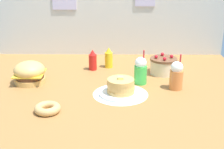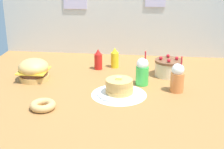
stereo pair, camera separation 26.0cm
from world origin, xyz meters
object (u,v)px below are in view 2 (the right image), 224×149
ketchup_bottle (98,60)px  burger (34,70)px  cream_soda_cup (142,72)px  mustard_bottle (115,58)px  donut_pink_glaze (43,105)px  pancake_stack (119,88)px  layer_cake (168,67)px  orange_float_cup (177,78)px

ketchup_bottle → burger: bearing=-146.3°
burger → ketchup_bottle: size_ratio=1.33×
burger → cream_soda_cup: size_ratio=0.88×
mustard_bottle → donut_pink_glaze: bearing=-112.9°
pancake_stack → cream_soda_cup: cream_soda_cup is taller
layer_cake → pancake_stack: bearing=-129.3°
burger → orange_float_cup: size_ratio=0.88×
layer_cake → mustard_bottle: 0.52m
pancake_stack → layer_cake: (0.39, 0.47, 0.02)m
pancake_stack → mustard_bottle: size_ratio=1.70×
layer_cake → burger: bearing=-168.3°
ketchup_bottle → orange_float_cup: (0.69, -0.45, 0.02)m
ketchup_bottle → donut_pink_glaze: (-0.25, -0.88, -0.06)m
layer_cake → orange_float_cup: 0.36m
cream_soda_cup → donut_pink_glaze: bearing=-141.3°
pancake_stack → burger: bearing=162.6°
layer_cake → cream_soda_cup: size_ratio=0.83×
ketchup_bottle → orange_float_cup: 0.83m
pancake_stack → ketchup_bottle: ketchup_bottle is taller
burger → cream_soda_cup: 0.92m
burger → orange_float_cup: bearing=-5.7°
layer_cake → donut_pink_glaze: bearing=-138.8°
burger → layer_cake: 1.16m
cream_soda_cup → orange_float_cup: size_ratio=1.00×
burger → mustard_bottle: bearing=31.9°
orange_float_cup → donut_pink_glaze: size_ratio=1.61×
burger → mustard_bottle: size_ratio=1.33×
layer_cake → ketchup_bottle: ketchup_bottle is taller
pancake_stack → cream_soda_cup: size_ratio=1.13×
pancake_stack → layer_cake: layer_cake is taller
cream_soda_cup → donut_pink_glaze: (-0.67, -0.53, -0.08)m
orange_float_cup → mustard_bottle: bearing=136.2°
pancake_stack → donut_pink_glaze: 0.59m
cream_soda_cup → mustard_bottle: bearing=123.4°
donut_pink_glaze → ketchup_bottle: bearing=73.9°
layer_cake → ketchup_bottle: 0.64m
ketchup_bottle → orange_float_cup: orange_float_cup is taller
burger → mustard_bottle: mustard_bottle is taller
donut_pink_glaze → burger: bearing=114.7°
pancake_stack → ketchup_bottle: bearing=113.7°
layer_cake → cream_soda_cup: bearing=-132.3°
burger → donut_pink_glaze: bearing=-65.3°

